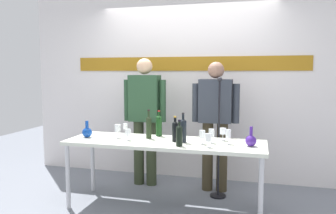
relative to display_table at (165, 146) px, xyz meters
name	(u,v)px	position (x,y,z in m)	size (l,w,h in m)	color
ground_plane	(165,207)	(0.00, 0.00, -0.72)	(10.00, 10.00, 0.00)	slate
back_wall	(187,75)	(0.00, 1.23, 0.78)	(4.82, 0.11, 3.00)	white
display_table	(165,146)	(0.00, 0.00, 0.00)	(2.23, 0.70, 0.78)	silver
decanter_blue_left	(87,132)	(-0.95, -0.04, 0.13)	(0.12, 0.12, 0.20)	#103D9A
decanter_blue_right	(251,140)	(0.95, -0.04, 0.13)	(0.12, 0.12, 0.21)	#44218D
presenter_left	(145,113)	(-0.48, 0.72, 0.28)	(0.59, 0.22, 1.73)	#303923
presenter_right	(215,118)	(0.48, 0.72, 0.25)	(0.61, 0.22, 1.68)	#3C3320
wine_bottle_0	(175,130)	(0.12, 0.00, 0.19)	(0.06, 0.06, 0.29)	black
wine_bottle_1	(149,126)	(-0.22, 0.09, 0.20)	(0.06, 0.06, 0.34)	#1F2E18
wine_bottle_2	(159,125)	(-0.15, 0.27, 0.20)	(0.07, 0.07, 0.31)	#163F17
wine_bottle_3	(179,135)	(0.22, -0.22, 0.18)	(0.07, 0.07, 0.28)	black
wine_bottle_4	(183,130)	(0.22, -0.02, 0.20)	(0.07, 0.07, 0.33)	black
wine_glass_left_0	(125,127)	(-0.59, 0.29, 0.15)	(0.06, 0.06, 0.13)	white
wine_glass_left_1	(118,128)	(-0.58, 0.02, 0.18)	(0.07, 0.07, 0.16)	white
wine_glass_left_2	(128,132)	(-0.41, -0.07, 0.15)	(0.06, 0.06, 0.13)	white
wine_glass_right_0	(208,138)	(0.52, -0.20, 0.16)	(0.06, 0.06, 0.14)	white
wine_glass_right_1	(228,134)	(0.71, 0.02, 0.17)	(0.06, 0.06, 0.16)	white
wine_glass_right_2	(211,133)	(0.52, 0.03, 0.17)	(0.06, 0.06, 0.16)	white
wine_glass_right_3	(223,131)	(0.63, 0.20, 0.17)	(0.07, 0.07, 0.14)	white
wine_glass_right_4	(202,134)	(0.43, -0.05, 0.17)	(0.07, 0.07, 0.15)	white
microphone_stand	(218,158)	(0.55, 0.50, -0.22)	(0.20, 0.20, 1.49)	black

